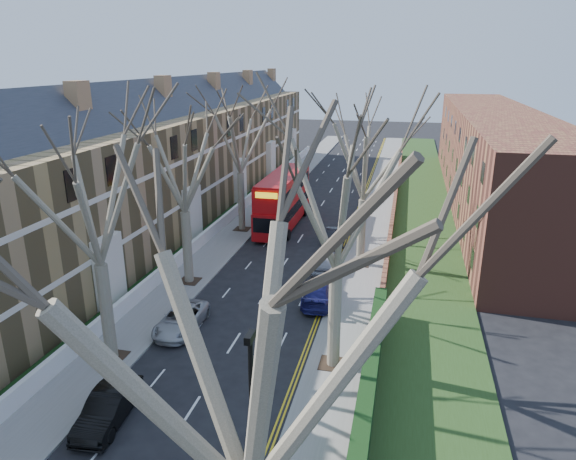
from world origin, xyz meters
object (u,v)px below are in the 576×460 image
Objects in this scene: double_decker_bus at (283,201)px; car_left_mid at (108,408)px; car_right_near at (319,292)px; lamp_post at (253,449)px.

car_left_mid is (-0.84, -28.57, -1.70)m from double_decker_bus.
double_decker_bus is at bearing 82.86° from car_left_mid.
car_left_mid is at bearing 88.49° from double_decker_bus.
car_right_near is (6.86, 13.47, -0.01)m from car_left_mid.
lamp_post reaches higher than double_decker_bus.
car_right_near is (6.01, -15.10, -1.71)m from double_decker_bus.
lamp_post is 1.70× the size of car_right_near.
car_left_mid is at bearing 59.14° from car_right_near.
double_decker_bus is 2.45× the size of car_right_near.
car_left_mid is 15.11m from car_right_near.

